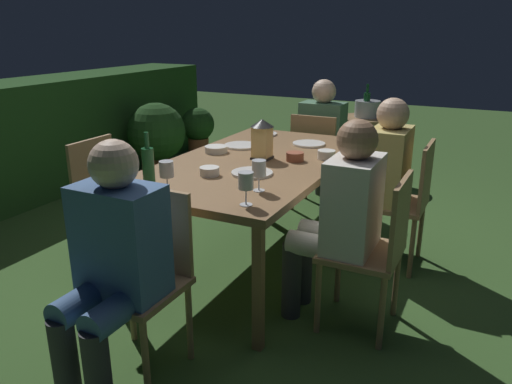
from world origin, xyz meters
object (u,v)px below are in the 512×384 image
at_px(person_in_mustard, 378,173).
at_px(bowl_olives, 326,154).
at_px(potted_plant_corner, 198,129).
at_px(bowl_salad, 209,171).
at_px(plate_b, 241,146).
at_px(wine_glass_a, 246,182).
at_px(bowl_dip, 295,156).
at_px(plate_c, 264,134).
at_px(wine_glass_b, 259,170).
at_px(lantern_centerpiece, 262,137).
at_px(side_table, 365,138).
at_px(person_in_green, 324,136).
at_px(chair_side_left_a, 375,246).
at_px(wine_glass_c, 167,171).
at_px(bowl_bread, 216,149).
at_px(person_in_blue, 112,259).
at_px(potted_plant_by_hedge, 157,134).
at_px(ice_bucket, 367,108).
at_px(dining_table, 256,167).
at_px(green_bottle_on_table, 148,164).
at_px(chair_side_right_a, 108,196).
at_px(plate_d, 252,173).
at_px(chair_head_near, 143,272).
at_px(plate_a, 309,144).
at_px(chair_side_left_b, 406,198).
at_px(person_in_cream, 341,213).

bearing_deg(person_in_mustard, bowl_olives, 123.49).
bearing_deg(potted_plant_corner, bowl_salad, -146.01).
bearing_deg(plate_b, wine_glass_a, -151.07).
bearing_deg(bowl_dip, plate_c, 39.36).
xyz_separation_m(wine_glass_b, bowl_olives, (0.80, -0.11, -0.09)).
xyz_separation_m(lantern_centerpiece, side_table, (2.26, -0.13, -0.44)).
bearing_deg(wine_glass_b, bowl_salad, 71.42).
bearing_deg(plate_c, potted_plant_corner, 46.36).
bearing_deg(person_in_green, plate_b, 166.61).
bearing_deg(chair_side_left_a, wine_glass_c, 110.17).
height_order(person_in_mustard, chair_side_left_a, person_in_mustard).
height_order(bowl_olives, bowl_bread, bowl_olives).
relative_size(person_in_blue, potted_plant_by_hedge, 1.42).
xyz_separation_m(lantern_centerpiece, bowl_bread, (0.02, 0.36, -0.12)).
bearing_deg(ice_bucket, dining_table, 176.15).
relative_size(green_bottle_on_table, wine_glass_a, 1.72).
bearing_deg(wine_glass_a, potted_plant_corner, 36.27).
bearing_deg(chair_side_right_a, plate_d, -83.54).
bearing_deg(plate_b, ice_bucket, -11.78).
bearing_deg(bowl_dip, side_table, 2.24).
xyz_separation_m(dining_table, person_in_blue, (-1.40, 0.00, -0.06)).
xyz_separation_m(bowl_bread, bowl_dip, (0.03, -0.58, 0.01)).
distance_m(dining_table, wine_glass_b, 0.67).
distance_m(chair_side_left_a, plate_d, 0.84).
bearing_deg(person_in_blue, wine_glass_b, -20.20).
distance_m(chair_head_near, wine_glass_b, 0.79).
bearing_deg(plate_a, person_in_green, 10.84).
height_order(wine_glass_b, bowl_dip, wine_glass_b).
xyz_separation_m(chair_head_near, lantern_centerpiece, (1.24, -0.02, 0.41)).
bearing_deg(chair_side_left_b, bowl_bread, 106.60).
height_order(ice_bucket, potted_plant_corner, ice_bucket).
height_order(person_in_blue, plate_b, person_in_blue).
distance_m(wine_glass_c, bowl_dip, 0.97).
distance_m(person_in_mustard, side_table, 1.96).
bearing_deg(person_in_mustard, bowl_bread, 109.46).
relative_size(person_in_mustard, ice_bucket, 3.35).
height_order(green_bottle_on_table, plate_d, green_bottle_on_table).
bearing_deg(chair_side_left_a, plate_c, 45.89).
relative_size(chair_side_left_a, wine_glass_a, 5.15).
bearing_deg(bowl_dip, lantern_centerpiece, 102.26).
distance_m(person_in_mustard, green_bottle_on_table, 1.56).
relative_size(chair_side_right_a, potted_plant_corner, 1.38).
height_order(dining_table, bowl_olives, bowl_olives).
height_order(person_in_mustard, chair_head_near, person_in_mustard).
relative_size(dining_table, wine_glass_b, 11.29).
xyz_separation_m(wine_glass_b, plate_b, (0.87, 0.57, -0.11)).
distance_m(dining_table, person_in_green, 1.40).
xyz_separation_m(chair_side_left_a, side_table, (2.73, 0.76, -0.03)).
relative_size(lantern_centerpiece, plate_c, 1.24).
bearing_deg(wine_glass_c, person_in_cream, -65.64).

